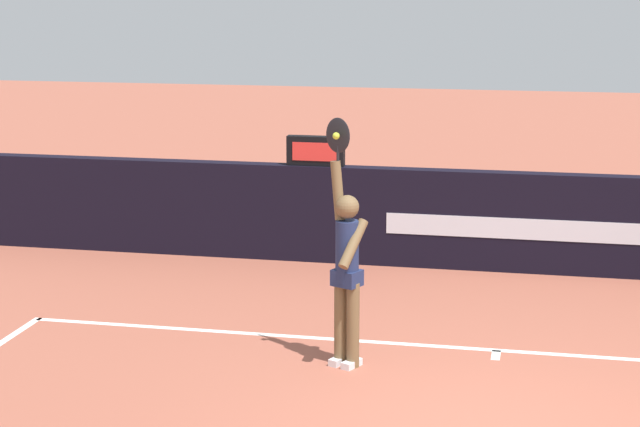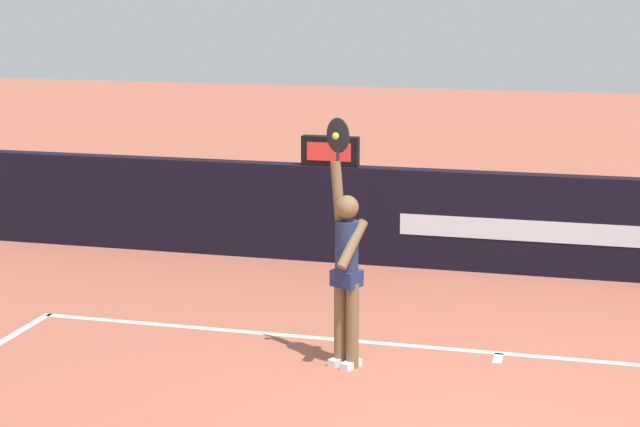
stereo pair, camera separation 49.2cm
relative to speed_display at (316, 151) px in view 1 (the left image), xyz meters
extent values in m
cube|color=white|center=(2.60, -3.22, -1.51)|extent=(10.28, 0.09, 0.00)
cube|color=white|center=(2.60, -3.37, -1.51)|extent=(0.09, 0.30, 0.00)
cube|color=black|center=(2.60, 0.00, -0.86)|extent=(15.63, 0.25, 1.32)
cube|color=silver|center=(3.09, -0.13, -0.92)|extent=(4.20, 0.01, 0.28)
cube|color=black|center=(0.00, 0.00, 0.00)|extent=(0.77, 0.16, 0.40)
cube|color=red|center=(0.00, -0.08, 0.00)|extent=(0.60, 0.01, 0.25)
cylinder|color=brown|center=(1.23, -4.00, -1.08)|extent=(0.13, 0.13, 0.86)
cylinder|color=brown|center=(1.09, -3.93, -1.08)|extent=(0.13, 0.13, 0.86)
cube|color=white|center=(1.22, -4.01, -1.48)|extent=(0.19, 0.26, 0.07)
cube|color=white|center=(1.08, -3.95, -1.48)|extent=(0.19, 0.26, 0.07)
cylinder|color=navy|center=(1.16, -3.96, -0.35)|extent=(0.23, 0.23, 0.61)
cube|color=navy|center=(1.16, -3.96, -0.61)|extent=(0.32, 0.30, 0.16)
sphere|color=brown|center=(1.16, -3.96, 0.09)|extent=(0.23, 0.23, 0.23)
cylinder|color=brown|center=(1.06, -3.92, 0.24)|extent=(0.19, 0.16, 0.58)
cylinder|color=brown|center=(1.24, -4.07, -0.24)|extent=(0.27, 0.42, 0.45)
ellipsoid|color=black|center=(1.06, -3.92, 0.78)|extent=(0.27, 0.14, 0.34)
cylinder|color=black|center=(1.06, -3.92, 0.59)|extent=(0.03, 0.03, 0.18)
sphere|color=#C4D934|center=(1.05, -4.00, 0.79)|extent=(0.07, 0.07, 0.07)
camera|label=1|loc=(2.98, -13.93, 2.21)|focal=60.30mm
camera|label=2|loc=(3.46, -13.82, 2.21)|focal=60.30mm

